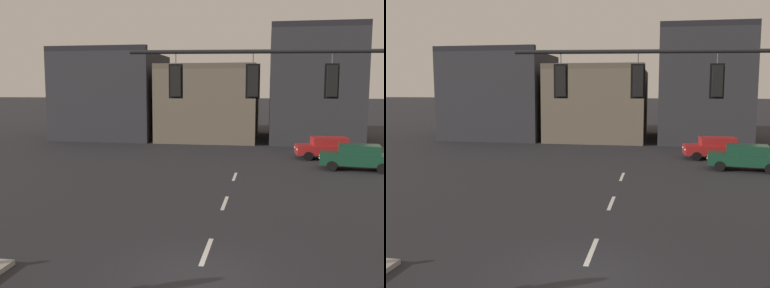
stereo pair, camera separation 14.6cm
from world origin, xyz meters
TOP-DOWN VIEW (x-y plane):
  - ground_plane at (0.00, 0.00)m, footprint 400.00×400.00m
  - lane_centreline at (0.00, 2.00)m, footprint 0.16×26.40m
  - signal_mast_near_side at (3.26, 2.08)m, footprint 8.27×0.99m
  - car_lot_nearside at (7.41, 17.38)m, footprint 4.62×2.38m
  - car_lot_middle at (6.14, 21.52)m, footprint 4.56×2.20m
  - building_row at (-3.44, 33.78)m, footprint 29.28×13.60m

SIDE VIEW (x-z plane):
  - ground_plane at x=0.00m, z-range 0.00..0.00m
  - lane_centreline at x=0.00m, z-range 0.00..0.01m
  - car_lot_nearside at x=7.41m, z-range 0.05..1.66m
  - car_lot_middle at x=6.14m, z-range 0.05..1.66m
  - building_row at x=-3.44m, z-range -1.06..9.71m
  - signal_mast_near_side at x=3.26m, z-range 1.25..8.30m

